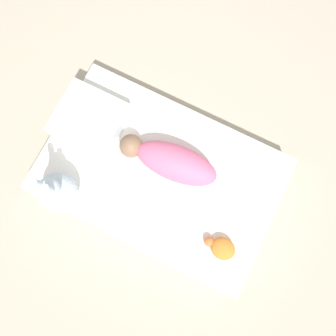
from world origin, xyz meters
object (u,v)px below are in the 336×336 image
(bunny_plush, at_px, (57,191))
(turtle_plush, at_px, (221,248))
(swaddled_baby, at_px, (171,161))
(pillow, at_px, (90,120))

(bunny_plush, relative_size, turtle_plush, 2.13)
(swaddled_baby, bearing_deg, bunny_plush, 37.77)
(swaddled_baby, relative_size, turtle_plush, 3.28)
(bunny_plush, height_order, turtle_plush, bunny_plush)
(pillow, height_order, turtle_plush, pillow)
(swaddled_baby, height_order, turtle_plush, swaddled_baby)
(pillow, distance_m, turtle_plush, 0.92)
(bunny_plush, xyz_separation_m, turtle_plush, (-0.82, -0.12, -0.09))
(swaddled_baby, height_order, bunny_plush, bunny_plush)
(swaddled_baby, bearing_deg, turtle_plush, 141.95)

